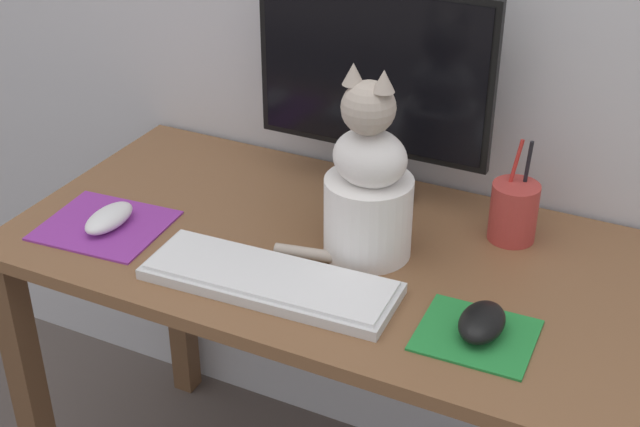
% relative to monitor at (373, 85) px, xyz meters
% --- Properties ---
extents(desk, '(1.17, 0.58, 0.71)m').
position_rel_monitor_xyz_m(desk, '(0.03, -0.19, -0.34)').
color(desk, brown).
rests_on(desk, ground_plane).
extents(monitor, '(0.45, 0.17, 0.41)m').
position_rel_monitor_xyz_m(monitor, '(0.00, 0.00, 0.00)').
color(monitor, black).
rests_on(monitor, desk).
extents(keyboard, '(0.42, 0.16, 0.02)m').
position_rel_monitor_xyz_m(keyboard, '(-0.02, -0.35, -0.21)').
color(keyboard, silver).
rests_on(keyboard, desk).
extents(mousepad_left, '(0.23, 0.20, 0.00)m').
position_rel_monitor_xyz_m(mousepad_left, '(-0.38, -0.32, -0.22)').
color(mousepad_left, purple).
rests_on(mousepad_left, desk).
extents(mousepad_right, '(0.18, 0.16, 0.00)m').
position_rel_monitor_xyz_m(mousepad_right, '(0.32, -0.33, -0.22)').
color(mousepad_right, '#238438').
rests_on(mousepad_right, desk).
extents(computer_mouse_left, '(0.06, 0.11, 0.03)m').
position_rel_monitor_xyz_m(computer_mouse_left, '(-0.37, -0.32, -0.20)').
color(computer_mouse_left, white).
rests_on(computer_mouse_left, mousepad_left).
extents(computer_mouse_right, '(0.07, 0.10, 0.04)m').
position_rel_monitor_xyz_m(computer_mouse_right, '(0.32, -0.32, -0.20)').
color(computer_mouse_right, black).
rests_on(computer_mouse_right, mousepad_right).
extents(cat, '(0.23, 0.17, 0.34)m').
position_rel_monitor_xyz_m(cat, '(0.08, -0.19, -0.10)').
color(cat, white).
rests_on(cat, desk).
extents(pen_cup, '(0.08, 0.08, 0.18)m').
position_rel_monitor_xyz_m(pen_cup, '(0.29, -0.03, -0.17)').
color(pen_cup, '#B23833').
rests_on(pen_cup, desk).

